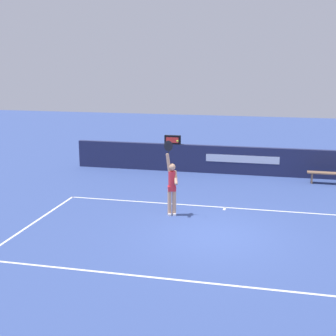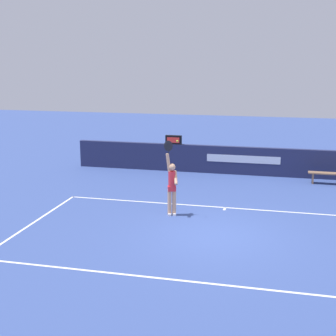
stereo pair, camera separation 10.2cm
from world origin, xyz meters
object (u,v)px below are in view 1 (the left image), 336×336
at_px(speed_display, 173,140).
at_px(courtside_bench_near, 328,175).
at_px(tennis_ball, 177,141).
at_px(tennis_player, 172,185).

height_order(speed_display, courtside_bench_near, speed_display).
relative_size(speed_display, tennis_ball, 11.18).
height_order(tennis_player, tennis_ball, tennis_ball).
height_order(tennis_player, courtside_bench_near, tennis_player).
distance_m(tennis_player, tennis_ball, 1.49).
distance_m(speed_display, courtside_bench_near, 6.80).
xyz_separation_m(tennis_player, tennis_ball, (0.22, -0.19, 1.46)).
height_order(speed_display, tennis_ball, tennis_ball).
relative_size(tennis_player, courtside_bench_near, 1.51).
bearing_deg(courtside_bench_near, speed_display, 172.62).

